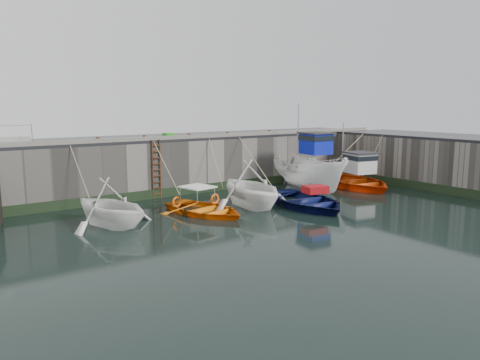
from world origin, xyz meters
TOP-DOWN VIEW (x-y plane):
  - ground at (0.00, 0.00)m, footprint 120.00×120.00m
  - quay_back at (0.00, 12.50)m, footprint 30.00×5.00m
  - quay_right at (14.50, 2.50)m, footprint 5.00×15.00m
  - road_back at (0.00, 12.50)m, footprint 30.00×5.00m
  - road_right at (14.50, 2.50)m, footprint 5.00×15.00m
  - kerb_back at (0.00, 10.15)m, footprint 30.00×0.30m
  - algae_back at (0.00, 9.96)m, footprint 30.00×0.08m
  - algae_right at (11.96, 2.50)m, footprint 0.08×15.00m
  - ladder at (-2.00, 9.91)m, footprint 0.51×0.08m
  - boat_near_white at (-6.08, 5.84)m, footprint 4.92×5.34m
  - boat_near_white_rope at (-6.08, 9.17)m, footprint 0.04×3.09m
  - boat_near_blue at (-1.72, 5.35)m, footprint 4.12×5.10m
  - boat_near_blue_rope at (-1.72, 8.92)m, footprint 0.04×3.38m
  - boat_near_blacktrim at (0.99, 5.42)m, footprint 4.90×5.50m
  - boat_near_blacktrim_rope at (0.99, 8.96)m, footprint 0.04×3.33m
  - boat_near_navy at (3.19, 3.75)m, footprint 4.85×6.13m
  - boat_near_navy_rope at (3.19, 8.12)m, footprint 0.04×4.57m
  - boat_far_white at (6.89, 7.42)m, footprint 3.11×6.72m
  - boat_far_orange at (9.49, 6.22)m, footprint 5.66×7.05m
  - fish_crate at (-1.00, 10.44)m, footprint 0.61×0.54m
  - railing at (-8.75, 11.25)m, footprint 1.60×1.05m
  - bollard_a at (-5.00, 10.25)m, footprint 0.18×0.18m
  - bollard_b at (-2.50, 10.25)m, footprint 0.18×0.18m
  - bollard_c at (0.20, 10.25)m, footprint 0.18×0.18m
  - bollard_d at (2.80, 10.25)m, footprint 0.18×0.18m
  - bollard_e at (6.00, 10.25)m, footprint 0.18×0.18m

SIDE VIEW (x-z plane):
  - ground at x=0.00m, z-range 0.00..0.00m
  - boat_near_white at x=-6.08m, z-range -1.17..1.17m
  - boat_near_white_rope at x=-6.08m, z-range -1.55..1.55m
  - boat_near_blue at x=-1.72m, z-range -0.47..0.47m
  - boat_near_blue_rope at x=-1.72m, z-range -1.55..1.55m
  - boat_near_blacktrim at x=0.99m, z-range -1.32..1.32m
  - boat_near_blacktrim_rope at x=0.99m, z-range -1.55..1.55m
  - boat_near_navy at x=3.19m, z-range -0.57..0.57m
  - boat_near_navy_rope at x=3.19m, z-range -1.55..1.55m
  - algae_back at x=0.00m, z-range 0.00..0.50m
  - algae_right at x=11.96m, z-range 0.00..0.50m
  - boat_far_orange at x=9.49m, z-range -1.73..2.56m
  - boat_far_white at x=6.89m, z-range -1.70..3.81m
  - quay_back at x=0.00m, z-range 0.00..3.00m
  - quay_right at x=14.50m, z-range 0.00..3.00m
  - ladder at x=-2.00m, z-range -0.01..3.19m
  - road_back at x=0.00m, z-range 3.00..3.16m
  - road_right at x=14.50m, z-range 3.00..3.16m
  - kerb_back at x=0.00m, z-range 3.16..3.36m
  - bollard_a at x=-5.00m, z-range 3.16..3.44m
  - bollard_b at x=-2.50m, z-range 3.16..3.44m
  - bollard_c at x=0.20m, z-range 3.16..3.44m
  - bollard_d at x=2.80m, z-range 3.16..3.44m
  - bollard_e at x=6.00m, z-range 3.16..3.44m
  - fish_crate at x=-1.00m, z-range 3.16..3.49m
  - railing at x=-8.75m, z-range 2.86..3.86m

